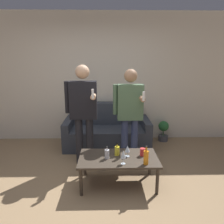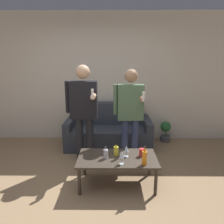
{
  "view_description": "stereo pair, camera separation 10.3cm",
  "coord_description": "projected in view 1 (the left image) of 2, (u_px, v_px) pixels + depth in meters",
  "views": [
    {
      "loc": [
        0.25,
        -2.54,
        1.78
      ],
      "look_at": [
        0.33,
        0.78,
        0.95
      ],
      "focal_mm": 35.0,
      "sensor_mm": 36.0,
      "label": 1
    },
    {
      "loc": [
        0.36,
        -2.54,
        1.78
      ],
      "look_at": [
        0.33,
        0.78,
        0.95
      ],
      "focal_mm": 35.0,
      "sensor_mm": 36.0,
      "label": 2
    }
  ],
  "objects": [
    {
      "name": "cup_on_table",
      "position": [
        143.0,
        152.0,
        3.11
      ],
      "size": [
        0.07,
        0.07,
        0.11
      ],
      "color": "red",
      "rests_on": "coffee_table"
    },
    {
      "name": "wine_glass_near",
      "position": [
        127.0,
        149.0,
        3.07
      ],
      "size": [
        0.07,
        0.07,
        0.17
      ],
      "color": "silver",
      "rests_on": "coffee_table"
    },
    {
      "name": "ground_plane",
      "position": [
        89.0,
        196.0,
        2.89
      ],
      "size": [
        16.0,
        16.0,
        0.0
      ],
      "primitive_type": "plane",
      "color": "#997A56"
    },
    {
      "name": "coffee_table",
      "position": [
        118.0,
        160.0,
        3.08
      ],
      "size": [
        1.11,
        0.62,
        0.42
      ],
      "color": "#3D3328",
      "rests_on": "ground_plane"
    },
    {
      "name": "wall_back",
      "position": [
        95.0,
        78.0,
        4.67
      ],
      "size": [
        8.0,
        0.06,
        2.7
      ],
      "color": "beige",
      "rests_on": "ground_plane"
    },
    {
      "name": "bottle_orange",
      "position": [
        117.0,
        150.0,
        3.12
      ],
      "size": [
        0.07,
        0.07,
        0.18
      ],
      "color": "yellow",
      "rests_on": "coffee_table"
    },
    {
      "name": "couch",
      "position": [
        107.0,
        131.0,
        4.53
      ],
      "size": [
        1.71,
        0.82,
        0.86
      ],
      "color": "#383D47",
      "rests_on": "ground_plane"
    },
    {
      "name": "person_standing_right",
      "position": [
        130.0,
        110.0,
        3.61
      ],
      "size": [
        0.49,
        0.42,
        1.61
      ],
      "color": "navy",
      "rests_on": "ground_plane"
    },
    {
      "name": "bottle_green",
      "position": [
        146.0,
        157.0,
        2.84
      ],
      "size": [
        0.07,
        0.07,
        0.26
      ],
      "color": "orange",
      "rests_on": "coffee_table"
    },
    {
      "name": "person_standing_left",
      "position": [
        83.0,
        108.0,
        3.55
      ],
      "size": [
        0.52,
        0.43,
        1.68
      ],
      "color": "#232328",
      "rests_on": "ground_plane"
    },
    {
      "name": "wine_glass_far",
      "position": [
        123.0,
        155.0,
        2.85
      ],
      "size": [
        0.06,
        0.06,
        0.19
      ],
      "color": "silver",
      "rests_on": "coffee_table"
    },
    {
      "name": "potted_plant",
      "position": [
        163.0,
        130.0,
        4.76
      ],
      "size": [
        0.22,
        0.22,
        0.45
      ],
      "color": "#4C4C51",
      "rests_on": "ground_plane"
    },
    {
      "name": "bottle_dark",
      "position": [
        107.0,
        154.0,
        3.02
      ],
      "size": [
        0.06,
        0.06,
        0.18
      ],
      "color": "silver",
      "rests_on": "coffee_table"
    }
  ]
}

